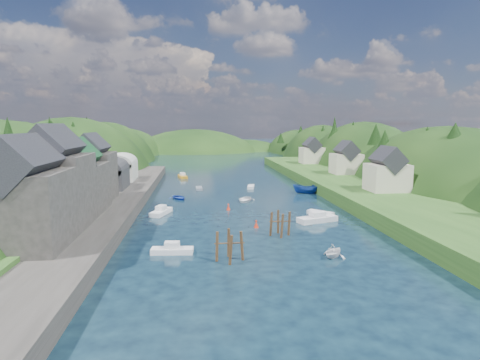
{
  "coord_description": "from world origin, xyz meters",
  "views": [
    {
      "loc": [
        -8.27,
        -48.79,
        14.85
      ],
      "look_at": [
        0.0,
        28.0,
        4.0
      ],
      "focal_mm": 30.0,
      "sensor_mm": 36.0,
      "label": 1
    }
  ],
  "objects": [
    {
      "name": "quayside_buildings",
      "position": [
        -26.0,
        6.39,
        7.09
      ],
      "size": [
        8.0,
        35.84,
        12.9
      ],
      "color": "#2D2B28",
      "rests_on": "quay_left"
    },
    {
      "name": "channel_buoy_far",
      "position": [
        -2.97,
        19.35,
        0.48
      ],
      "size": [
        0.7,
        0.7,
        1.1
      ],
      "color": "#B4240E",
      "rests_on": "ground"
    },
    {
      "name": "far_hills",
      "position": [
        1.22,
        174.01,
        -10.8
      ],
      "size": [
        103.0,
        68.0,
        44.0
      ],
      "color": "black",
      "rests_on": "ground"
    },
    {
      "name": "quay_left",
      "position": [
        -24.0,
        20.0,
        1.0
      ],
      "size": [
        12.0,
        110.0,
        2.0
      ],
      "primitive_type": "cube",
      "color": "#2D2B28",
      "rests_on": "ground"
    },
    {
      "name": "piling_cluster_near",
      "position": [
        -4.89,
        -6.72,
        1.37
      ],
      "size": [
        3.29,
        3.06,
        3.88
      ],
      "color": "#382314",
      "rests_on": "ground"
    },
    {
      "name": "terrace_left_grass",
      "position": [
        -31.0,
        20.0,
        1.25
      ],
      "size": [
        12.0,
        110.0,
        2.5
      ],
      "primitive_type": "cube",
      "color": "#234719",
      "rests_on": "ground"
    },
    {
      "name": "moored_boats",
      "position": [
        1.65,
        23.03,
        0.55
      ],
      "size": [
        33.81,
        73.85,
        2.14
      ],
      "color": "#1C3A9B",
      "rests_on": "ground"
    },
    {
      "name": "terrace_right",
      "position": [
        25.0,
        40.0,
        1.2
      ],
      "size": [
        16.0,
        120.0,
        2.4
      ],
      "primitive_type": "cube",
      "color": "#234719",
      "rests_on": "ground"
    },
    {
      "name": "piling_cluster_far",
      "position": [
        2.64,
        2.49,
        1.34
      ],
      "size": [
        2.95,
        2.77,
        3.83
      ],
      "color": "#382314",
      "rests_on": "ground"
    },
    {
      "name": "channel_buoy_near",
      "position": [
        0.09,
        6.95,
        0.48
      ],
      "size": [
        0.7,
        0.7,
        1.1
      ],
      "color": "#B4240E",
      "rests_on": "ground"
    },
    {
      "name": "hillside_right",
      "position": [
        45.0,
        75.0,
        -7.41
      ],
      "size": [
        36.0,
        245.56,
        48.0
      ],
      "color": "black",
      "rests_on": "ground"
    },
    {
      "name": "boat_sheds",
      "position": [
        -26.0,
        39.0,
        5.27
      ],
      "size": [
        7.0,
        21.0,
        7.5
      ],
      "color": "#2D2D30",
      "rests_on": "quay_left"
    },
    {
      "name": "right_bank_cottages",
      "position": [
        28.0,
        48.33,
        5.84
      ],
      "size": [
        9.0,
        59.24,
        8.41
      ],
      "color": "beige",
      "rests_on": "terrace_right"
    },
    {
      "name": "hill_trees",
      "position": [
        0.65,
        64.89,
        11.02
      ],
      "size": [
        90.26,
        150.97,
        12.28
      ],
      "color": "black",
      "rests_on": "ground"
    },
    {
      "name": "hillside_left",
      "position": [
        -45.0,
        75.0,
        -8.03
      ],
      "size": [
        44.0,
        245.56,
        52.0
      ],
      "color": "black",
      "rests_on": "ground"
    },
    {
      "name": "ground",
      "position": [
        0.0,
        50.0,
        0.0
      ],
      "size": [
        600.0,
        600.0,
        0.0
      ],
      "primitive_type": "plane",
      "color": "black",
      "rests_on": "ground"
    }
  ]
}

